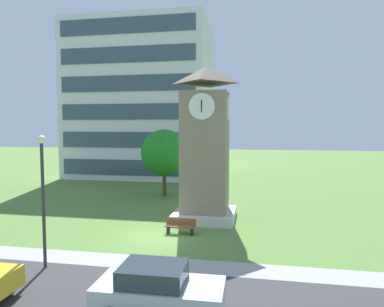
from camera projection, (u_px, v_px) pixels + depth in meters
name	position (u px, v px, depth m)	size (l,w,h in m)	color
ground_plane	(156.00, 237.00, 19.78)	(160.00, 160.00, 0.00)	#567F38
kerb_strip	(133.00, 262.00, 16.11)	(120.00, 1.60, 0.01)	#9E9E99
office_building	(142.00, 101.00, 44.60)	(17.33, 10.57, 19.20)	silver
clock_tower	(205.00, 152.00, 23.27)	(4.02, 4.02, 10.18)	gray
park_bench	(180.00, 226.00, 20.34)	(1.83, 0.60, 0.88)	brown
street_lamp	(43.00, 186.00, 15.18)	(0.36, 0.36, 5.86)	#333338
tree_near_tower	(164.00, 153.00, 31.27)	(4.20, 4.20, 6.05)	#513823
parked_car_silver	(158.00, 290.00, 11.49)	(4.28, 2.12, 1.69)	silver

